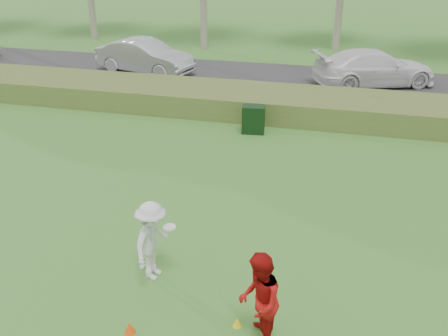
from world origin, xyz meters
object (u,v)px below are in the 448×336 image
(player_white, at_px, (152,241))
(cone_yellow, at_px, (237,322))
(player_red, at_px, (259,302))
(utility_cabinet, at_px, (253,120))
(car_right, at_px, (374,68))
(car_mid, at_px, (145,57))
(cone_orange, at_px, (130,328))

(player_white, xyz_separation_m, cone_yellow, (2.08, -1.06, -0.81))
(player_red, bearing_deg, cone_yellow, -134.59)
(utility_cabinet, relative_size, car_right, 0.18)
(player_red, xyz_separation_m, utility_cabinet, (-2.05, 10.19, -0.45))
(player_red, bearing_deg, car_mid, -160.27)
(car_mid, bearing_deg, utility_cabinet, -120.12)
(player_white, xyz_separation_m, utility_cabinet, (0.49, 8.80, -0.39))
(cone_orange, bearing_deg, car_right, 75.12)
(cone_orange, relative_size, car_right, 0.04)
(cone_yellow, relative_size, car_right, 0.04)
(player_red, xyz_separation_m, car_right, (2.34, 17.42, -0.07))
(cone_yellow, distance_m, car_right, 17.34)
(cone_orange, height_order, car_mid, car_mid)
(utility_cabinet, distance_m, car_mid, 9.67)
(cone_yellow, height_order, utility_cabinet, utility_cabinet)
(cone_yellow, height_order, car_mid, car_mid)
(utility_cabinet, bearing_deg, cone_yellow, -87.53)
(player_red, bearing_deg, cone_orange, -90.65)
(player_red, height_order, cone_orange, player_red)
(player_white, relative_size, player_red, 0.94)
(player_red, bearing_deg, utility_cabinet, -176.94)
(player_white, relative_size, cone_yellow, 8.83)
(cone_yellow, bearing_deg, player_white, 153.11)
(cone_orange, xyz_separation_m, car_right, (4.71, 17.74, 0.78))
(player_white, height_order, car_right, player_white)
(utility_cabinet, height_order, car_mid, car_mid)
(cone_yellow, bearing_deg, car_right, 80.72)
(car_mid, distance_m, car_right, 11.35)
(cone_orange, relative_size, car_mid, 0.05)
(cone_orange, xyz_separation_m, utility_cabinet, (0.32, 10.50, 0.40))
(cone_orange, distance_m, cone_yellow, 2.03)
(cone_orange, xyz_separation_m, cone_yellow, (1.92, 0.65, -0.01))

